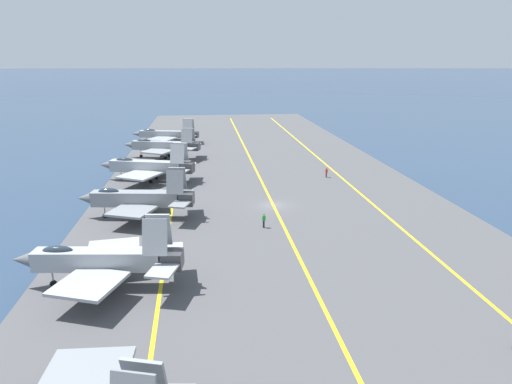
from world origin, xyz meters
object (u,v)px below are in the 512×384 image
Objects in this scene: parked_jet_third at (138,198)px; parked_jet_sixth at (166,134)px; crew_green_vest at (264,220)px; parked_jet_fifth at (163,146)px; crew_red_vest at (326,172)px; parked_jet_fourth at (148,166)px; parked_jet_second at (101,259)px.

parked_jet_third is 54.94m from parked_jet_sixth.
parked_jet_fifth is at bearing 19.86° from crew_green_vest.
parked_jet_third is 34.79m from crew_red_vest.
parked_jet_fifth is at bearing -0.33° from parked_jet_third.
parked_jet_fifth reaches higher than crew_green_vest.
parked_jet_fifth is 0.98× the size of parked_jet_sixth.
parked_jet_fourth is 18.61m from parked_jet_fifth.
parked_jet_sixth is at bearing -0.39° from parked_jet_second.
parked_jet_second is at bearing 128.83° from crew_green_vest.
parked_jet_fifth is 35.61m from crew_red_vest.
crew_red_vest is (-19.68, -29.64, -1.67)m from parked_jet_fifth.
parked_jet_fifth is 8.94× the size of crew_green_vest.
crew_red_vest is at bearing -92.05° from parked_jet_fourth.
parked_jet_second is 21.25m from crew_green_vest.
parked_jet_sixth is at bearing 39.04° from crew_red_vest.
parked_jet_third is 0.93× the size of parked_jet_fifth.
parked_jet_fourth is at bearing 34.18° from crew_green_vest.
crew_red_vest is at bearing -40.00° from parked_jet_second.
crew_red_vest is at bearing -140.96° from parked_jet_sixth.
parked_jet_fourth reaches higher than crew_green_vest.
crew_red_vest is at bearing -59.22° from parked_jet_third.
crew_green_vest is at bearing -165.17° from parked_jet_sixth.
parked_jet_third reaches higher than crew_green_vest.
parked_jet_second reaches higher than crew_red_vest.
parked_jet_third is 8.28× the size of crew_green_vest.
parked_jet_fifth is 9.46× the size of crew_red_vest.
parked_jet_fifth reaches higher than crew_red_vest.
parked_jet_third is at bearing -177.56° from parked_jet_fourth.
parked_jet_fourth is 9.06× the size of crew_green_vest.
parked_jet_sixth is 9.64× the size of crew_red_vest.
parked_jet_fifth is (18.58, -1.02, 0.09)m from parked_jet_fourth.
crew_green_vest is (13.28, -16.50, -1.67)m from parked_jet_second.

